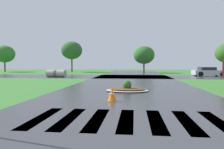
# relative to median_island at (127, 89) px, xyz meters

# --- Properties ---
(asphalt_roadway) EXTENTS (9.48, 80.00, 0.01)m
(asphalt_roadway) POSITION_rel_median_island_xyz_m (0.21, -0.76, -0.14)
(asphalt_roadway) COLOR #35353A
(asphalt_roadway) RESTS_ON ground
(asphalt_cross_road) EXTENTS (90.00, 8.53, 0.01)m
(asphalt_cross_road) POSITION_rel_median_island_xyz_m (0.21, 15.03, -0.14)
(asphalt_cross_road) COLOR #35353A
(asphalt_cross_road) RESTS_ON ground
(crosswalk_stripes) EXTENTS (5.85, 2.80, 0.01)m
(crosswalk_stripes) POSITION_rel_median_island_xyz_m (0.21, -6.82, -0.14)
(crosswalk_stripes) COLOR white
(crosswalk_stripes) RESTS_ON ground
(median_island) EXTENTS (2.66, 1.95, 0.68)m
(median_island) POSITION_rel_median_island_xyz_m (0.00, 0.00, 0.00)
(median_island) COLOR #9E9B93
(median_island) RESTS_ON ground
(car_white_sedan) EXTENTS (4.33, 2.36, 1.24)m
(car_white_sedan) POSITION_rel_median_island_xyz_m (10.60, 17.33, 0.45)
(car_white_sedan) COLOR #B7B7BF
(car_white_sedan) RESTS_ON ground
(drainage_pipe_stack) EXTENTS (2.54, 1.21, 0.94)m
(drainage_pipe_stack) POSITION_rel_median_island_xyz_m (-9.43, 12.86, 0.33)
(drainage_pipe_stack) COLOR #9E9B93
(drainage_pipe_stack) RESTS_ON ground
(traffic_cone) EXTENTS (0.40, 0.40, 0.63)m
(traffic_cone) POSITION_rel_median_island_xyz_m (-0.55, -3.70, 0.16)
(traffic_cone) COLOR orange
(traffic_cone) RESTS_ON ground
(background_treeline) EXTENTS (47.92, 6.40, 6.23)m
(background_treeline) POSITION_rel_median_island_xyz_m (-4.78, 28.33, 3.66)
(background_treeline) COLOR #4C3823
(background_treeline) RESTS_ON ground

